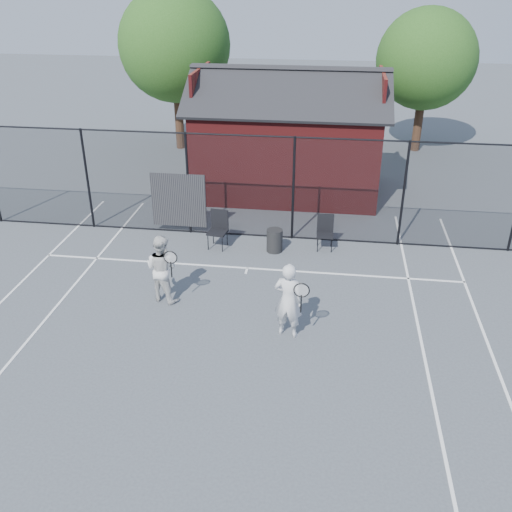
# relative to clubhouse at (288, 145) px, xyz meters

# --- Properties ---
(ground) EXTENTS (80.00, 80.00, 0.00)m
(ground) POSITION_rel_clubhouse_xyz_m (-0.50, -9.00, -1.61)
(ground) COLOR #474C51
(ground) RESTS_ON ground
(court_lines) EXTENTS (11.02, 18.00, 0.01)m
(court_lines) POSITION_rel_clubhouse_xyz_m (-0.50, -10.32, -1.60)
(court_lines) COLOR white
(court_lines) RESTS_ON ground
(fence) EXTENTS (22.04, 3.00, 3.00)m
(fence) POSITION_rel_clubhouse_xyz_m (-0.80, -4.00, -0.16)
(fence) COLOR black
(fence) RESTS_ON ground
(clubhouse) EXTENTS (6.50, 4.36, 4.19)m
(clubhouse) POSITION_rel_clubhouse_xyz_m (0.00, 0.00, 0.00)
(clubhouse) COLOR maroon
(clubhouse) RESTS_ON ground
(tree_left) EXTENTS (4.48, 4.48, 6.44)m
(tree_left) POSITION_rel_clubhouse_xyz_m (-5.00, 4.50, 2.58)
(tree_left) COLOR #332314
(tree_left) RESTS_ON ground
(tree_right) EXTENTS (3.97, 3.97, 5.70)m
(tree_right) POSITION_rel_clubhouse_xyz_m (5.00, 5.50, 2.10)
(tree_right) COLOR #332314
(tree_right) RESTS_ON ground
(player_front) EXTENTS (0.79, 0.62, 1.70)m
(player_front) POSITION_rel_clubhouse_xyz_m (0.79, -8.83, -0.76)
(player_front) COLOR silver
(player_front) RESTS_ON ground
(player_back) EXTENTS (0.97, 0.84, 1.64)m
(player_back) POSITION_rel_clubhouse_xyz_m (-2.23, -7.77, -0.78)
(player_back) COLOR silver
(player_back) RESTS_ON ground
(chair_left) EXTENTS (0.57, 0.59, 1.04)m
(chair_left) POSITION_rel_clubhouse_xyz_m (-1.50, -4.90, -1.09)
(chair_left) COLOR black
(chair_left) RESTS_ON ground
(chair_right) EXTENTS (0.48, 0.49, 0.95)m
(chair_right) POSITION_rel_clubhouse_xyz_m (1.45, -4.59, -1.13)
(chair_right) COLOR black
(chair_right) RESTS_ON ground
(waste_bin) EXTENTS (0.47, 0.47, 0.64)m
(waste_bin) POSITION_rel_clubhouse_xyz_m (0.09, -4.90, -1.29)
(waste_bin) COLOR black
(waste_bin) RESTS_ON ground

